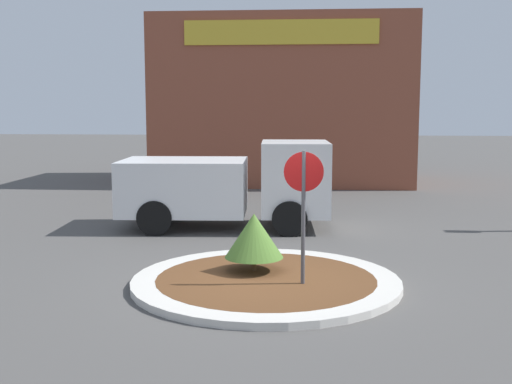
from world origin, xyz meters
The scene contains 6 objects.
ground_plane centered at (0.00, 0.00, 0.00)m, with size 120.00×120.00×0.00m, color #514F4C.
traffic_island centered at (0.00, 0.00, 0.06)m, with size 4.73×4.73×0.13m.
stop_sign centered at (0.65, -0.29, 1.65)m, with size 0.67×0.07×2.40m.
island_shrub centered at (-0.25, 0.48, 0.79)m, with size 1.08×1.08×1.07m.
utility_truck centered at (-1.30, 5.36, 1.14)m, with size 5.41×2.61×2.24m.
storefront_building centered at (-0.30, 16.21, 3.33)m, with size 10.25×6.07×6.66m.
Camera 1 is at (0.68, -10.97, 3.13)m, focal length 45.00 mm.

